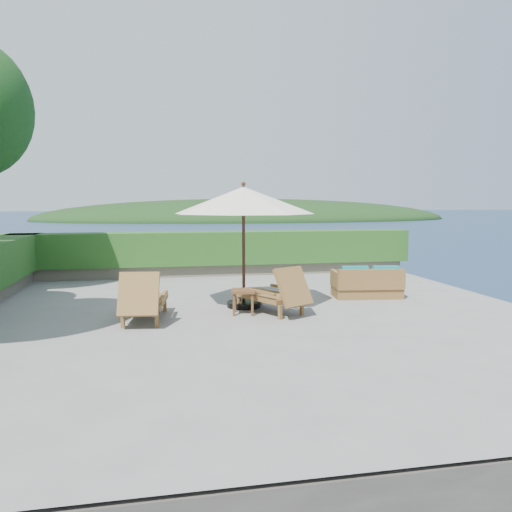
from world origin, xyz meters
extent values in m
plane|color=gray|center=(0.00, 0.00, 0.00)|extent=(12.00, 12.00, 0.00)
cube|color=#5B5348|center=(0.00, 0.00, -1.55)|extent=(12.00, 12.00, 3.00)
plane|color=#162B47|center=(0.00, 0.00, -3.00)|extent=(600.00, 600.00, 0.00)
ellipsoid|color=black|center=(25.00, 140.00, -3.00)|extent=(126.00, 57.60, 12.60)
cube|color=#686253|center=(0.00, 5.60, 0.18)|extent=(12.00, 0.60, 0.36)
cube|color=#123F15|center=(0.00, 5.60, 0.85)|extent=(12.40, 0.90, 1.00)
cylinder|color=black|center=(0.02, 0.77, 0.06)|extent=(0.92, 0.92, 0.11)
cylinder|color=#331B12|center=(0.02, 0.77, 1.29)|extent=(0.08, 0.08, 2.59)
cone|color=silver|center=(0.02, 0.77, 2.30)|extent=(3.82, 3.82, 0.57)
sphere|color=#331B12|center=(0.02, 0.77, 2.64)|extent=(0.12, 0.12, 0.09)
cube|color=brown|center=(-2.42, -0.61, 0.14)|extent=(0.07, 0.07, 0.28)
cube|color=brown|center=(-1.82, -0.69, 0.14)|extent=(0.07, 0.07, 0.28)
cube|color=brown|center=(-2.26, 0.68, 0.14)|extent=(0.07, 0.07, 0.28)
cube|color=brown|center=(-1.66, 0.60, 0.14)|extent=(0.07, 0.07, 0.28)
cube|color=brown|center=(-2.03, 0.10, 0.33)|extent=(0.89, 1.49, 0.10)
cube|color=brown|center=(-2.13, -0.70, 0.63)|extent=(0.77, 0.54, 0.76)
cube|color=brown|center=(-2.42, -0.07, 0.49)|extent=(0.18, 0.92, 0.05)
cube|color=brown|center=(-1.69, -0.16, 0.49)|extent=(0.18, 0.92, 0.05)
cube|color=brown|center=(0.52, -0.52, 0.14)|extent=(0.09, 0.09, 0.28)
cube|color=brown|center=(1.03, -0.23, 0.14)|extent=(0.09, 0.09, 0.28)
cube|color=brown|center=(-0.11, 0.59, 0.14)|extent=(0.09, 0.09, 0.28)
cube|color=brown|center=(0.41, 0.88, 0.14)|extent=(0.09, 0.09, 0.28)
cube|color=brown|center=(0.41, 0.27, 0.32)|extent=(1.29, 1.55, 0.10)
cube|color=brown|center=(0.80, -0.42, 0.62)|extent=(0.83, 0.74, 0.74)
cube|color=brown|center=(0.20, -0.09, 0.48)|extent=(0.50, 0.82, 0.05)
cube|color=brown|center=(0.83, 0.26, 0.48)|extent=(0.50, 0.82, 0.05)
cube|color=brown|center=(-0.32, -0.05, 0.22)|extent=(0.05, 0.05, 0.45)
cube|color=brown|center=(0.04, -0.13, 0.22)|extent=(0.05, 0.05, 0.45)
cube|color=brown|center=(-0.24, 0.31, 0.22)|extent=(0.05, 0.05, 0.45)
cube|color=brown|center=(0.12, 0.23, 0.22)|extent=(0.05, 0.05, 0.45)
cube|color=brown|center=(-0.10, 0.09, 0.47)|extent=(0.55, 0.55, 0.05)
cube|color=brown|center=(3.10, 1.33, 0.17)|extent=(1.65, 0.97, 0.35)
cube|color=brown|center=(3.05, 0.96, 0.48)|extent=(1.57, 0.32, 0.48)
cube|color=brown|center=(2.36, 1.42, 0.44)|extent=(0.20, 0.79, 0.39)
cube|color=brown|center=(3.84, 1.23, 0.44)|extent=(0.20, 0.79, 0.39)
cube|color=#127D87|center=(2.74, 1.41, 0.43)|extent=(0.75, 0.71, 0.16)
cube|color=#127D87|center=(3.47, 1.32, 0.43)|extent=(0.75, 0.71, 0.16)
cube|color=#127D87|center=(2.70, 1.09, 0.63)|extent=(0.62, 0.20, 0.31)
cube|color=#127D87|center=(3.43, 1.00, 0.63)|extent=(0.62, 0.20, 0.31)
camera|label=1|loc=(-1.77, -9.70, 2.26)|focal=35.00mm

